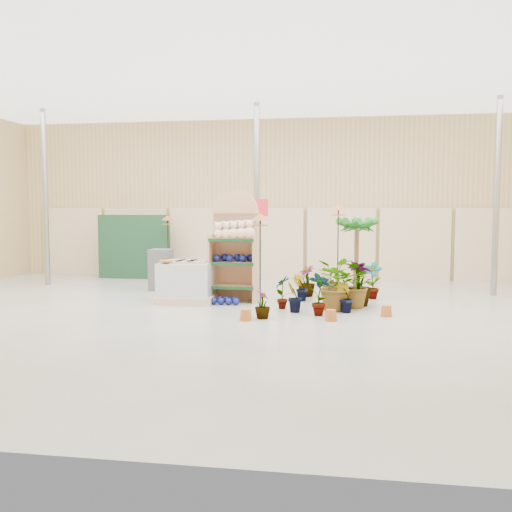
{
  "coord_description": "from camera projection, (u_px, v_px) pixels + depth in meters",
  "views": [
    {
      "loc": [
        2.16,
        -10.15,
        2.01
      ],
      "look_at": [
        0.3,
        1.5,
        1.0
      ],
      "focal_mm": 40.0,
      "sensor_mm": 36.0,
      "label": 1
    }
  ],
  "objects": [
    {
      "name": "bird_table_front",
      "position": [
        260.0,
        220.0,
        11.16
      ],
      "size": [
        0.34,
        0.34,
        1.9
      ],
      "color": "black",
      "rests_on": "ground"
    },
    {
      "name": "potted_plant_11",
      "position": [
        306.0,
        281.0,
        12.88
      ],
      "size": [
        0.55,
        0.55,
        0.7
      ],
      "primitive_type": "imported",
      "rotation": [
        0.0,
        0.0,
        5.5
      ],
      "color": "#186016",
      "rests_on": "ground"
    },
    {
      "name": "pallet_stack",
      "position": [
        186.0,
        282.0,
        12.08
      ],
      "size": [
        1.23,
        1.04,
        0.89
      ],
      "rotation": [
        0.0,
        0.0,
        0.03
      ],
      "color": "#CCAE89",
      "rests_on": "ground"
    },
    {
      "name": "trellis_stock",
      "position": [
        134.0,
        247.0,
        16.13
      ],
      "size": [
        2.0,
        0.3,
        1.8
      ],
      "primitive_type": "cube",
      "color": "#173A23",
      "rests_on": "ground"
    },
    {
      "name": "charcoal_planters",
      "position": [
        161.0,
        270.0,
        13.82
      ],
      "size": [
        0.5,
        0.5,
        1.0
      ],
      "color": "#3E3E3E",
      "rests_on": "ground"
    },
    {
      "name": "potted_plant_9",
      "position": [
        345.0,
        297.0,
        10.88
      ],
      "size": [
        0.38,
        0.34,
        0.58
      ],
      "primitive_type": "imported",
      "rotation": [
        0.0,
        0.0,
        2.85
      ],
      "color": "#186016",
      "rests_on": "ground"
    },
    {
      "name": "potted_plant_10",
      "position": [
        356.0,
        284.0,
        11.38
      ],
      "size": [
        1.11,
        1.13,
        0.95
      ],
      "primitive_type": "imported",
      "rotation": [
        0.0,
        0.0,
        5.37
      ],
      "color": "#186016",
      "rests_on": "ground"
    },
    {
      "name": "potted_plant_4",
      "position": [
        372.0,
        280.0,
        12.49
      ],
      "size": [
        0.51,
        0.43,
        0.82
      ],
      "primitive_type": "imported",
      "rotation": [
        0.0,
        0.0,
        5.9
      ],
      "color": "#186016",
      "rests_on": "ground"
    },
    {
      "name": "potted_plant_7",
      "position": [
        262.0,
        305.0,
        10.3
      ],
      "size": [
        0.3,
        0.3,
        0.51
      ],
      "primitive_type": "imported",
      "rotation": [
        0.0,
        0.0,
        1.6
      ],
      "color": "#186016",
      "rests_on": "ground"
    },
    {
      "name": "potted_plant_1",
      "position": [
        294.0,
        297.0,
        10.87
      ],
      "size": [
        0.37,
        0.41,
        0.61
      ],
      "primitive_type": "imported",
      "rotation": [
        0.0,
        0.0,
        4.36
      ],
      "color": "#186016",
      "rests_on": "ground"
    },
    {
      "name": "palm",
      "position": [
        357.0,
        225.0,
        12.49
      ],
      "size": [
        0.7,
        0.7,
        1.89
      ],
      "color": "brown",
      "rests_on": "ground"
    },
    {
      "name": "room",
      "position": [
        236.0,
        197.0,
        11.2
      ],
      "size": [
        15.2,
        12.1,
        4.7
      ],
      "color": "gray",
      "rests_on": "ground"
    },
    {
      "name": "potted_plant_3",
      "position": [
        359.0,
        283.0,
        11.62
      ],
      "size": [
        0.68,
        0.68,
        0.93
      ],
      "primitive_type": "imported",
      "rotation": [
        0.0,
        0.0,
        2.73
      ],
      "color": "#186016",
      "rests_on": "ground"
    },
    {
      "name": "potted_plant_6",
      "position": [
        334.0,
        280.0,
        12.42
      ],
      "size": [
        0.83,
        0.91,
        0.86
      ],
      "primitive_type": "imported",
      "rotation": [
        0.0,
        0.0,
        4.95
      ],
      "color": "#186016",
      "rests_on": "ground"
    },
    {
      "name": "gazing_balls_floor",
      "position": [
        226.0,
        301.0,
        11.85
      ],
      "size": [
        0.63,
        0.39,
        0.15
      ],
      "color": "navy",
      "rests_on": "ground"
    },
    {
      "name": "bird_table_back",
      "position": [
        168.0,
        220.0,
        15.27
      ],
      "size": [
        0.34,
        0.34,
        1.8
      ],
      "color": "black",
      "rests_on": "ground"
    },
    {
      "name": "offer_sign",
      "position": [
        258.0,
        226.0,
        13.27
      ],
      "size": [
        0.5,
        0.08,
        2.2
      ],
      "color": "gray",
      "rests_on": "ground"
    },
    {
      "name": "potted_plant_5",
      "position": [
        300.0,
        288.0,
        12.23
      ],
      "size": [
        0.36,
        0.32,
        0.58
      ],
      "primitive_type": "imported",
      "rotation": [
        0.0,
        0.0,
        3.35
      ],
      "color": "#186016",
      "rests_on": "ground"
    },
    {
      "name": "potted_plant_0",
      "position": [
        282.0,
        292.0,
        11.29
      ],
      "size": [
        0.38,
        0.43,
        0.68
      ],
      "primitive_type": "imported",
      "rotation": [
        0.0,
        0.0,
        4.24
      ],
      "color": "#186016",
      "rests_on": "ground"
    },
    {
      "name": "display_shelf",
      "position": [
        235.0,
        250.0,
        12.26
      ],
      "size": [
        1.01,
        0.64,
        2.38
      ],
      "rotation": [
        0.0,
        0.0,
        -0.02
      ],
      "color": "tan",
      "rests_on": "ground"
    },
    {
      "name": "potted_plant_8",
      "position": [
        320.0,
        294.0,
        10.55
      ],
      "size": [
        0.52,
        0.45,
        0.82
      ],
      "primitive_type": "imported",
      "rotation": [
        0.0,
        0.0,
        2.7
      ],
      "color": "#186016",
      "rests_on": "ground"
    },
    {
      "name": "potted_plant_2",
      "position": [
        333.0,
        285.0,
        11.12
      ],
      "size": [
        1.02,
        1.09,
        0.99
      ],
      "primitive_type": "imported",
      "rotation": [
        0.0,
        0.0,
        1.89
      ],
      "color": "#186016",
      "rests_on": "ground"
    },
    {
      "name": "gazing_balls_shelf",
      "position": [
        234.0,
        258.0,
        12.14
      ],
      "size": [
        0.88,
        0.3,
        0.17
      ],
      "color": "navy",
      "rests_on": "display_shelf"
    },
    {
      "name": "teddy_bears",
      "position": [
        236.0,
        231.0,
        12.11
      ],
      "size": [
        0.89,
        0.24,
        0.39
      ],
      "color": "beige",
      "rests_on": "display_shelf"
    },
    {
      "name": "bird_table_right",
      "position": [
        338.0,
        211.0,
        11.96
      ],
      "size": [
        0.34,
        0.34,
        2.09
      ],
      "color": "black",
      "rests_on": "ground"
    }
  ]
}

